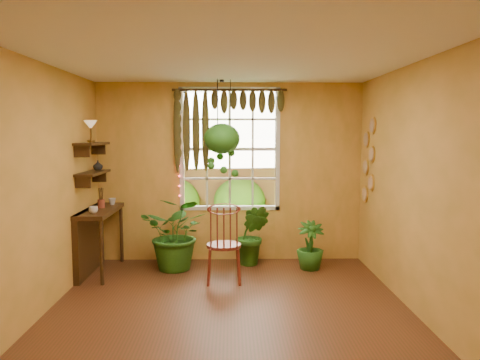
# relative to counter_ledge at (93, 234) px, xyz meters

# --- Properties ---
(floor) EXTENTS (4.50, 4.50, 0.00)m
(floor) POSITION_rel_counter_ledge_xyz_m (1.91, -1.60, -0.55)
(floor) COLOR #592A19
(floor) RESTS_ON ground
(ceiling) EXTENTS (4.50, 4.50, 0.00)m
(ceiling) POSITION_rel_counter_ledge_xyz_m (1.91, -1.60, 2.15)
(ceiling) COLOR white
(ceiling) RESTS_ON wall_back
(wall_back) EXTENTS (4.00, 0.00, 4.00)m
(wall_back) POSITION_rel_counter_ledge_xyz_m (1.91, 0.65, 0.80)
(wall_back) COLOR gold
(wall_back) RESTS_ON floor
(wall_left) EXTENTS (0.00, 4.50, 4.50)m
(wall_left) POSITION_rel_counter_ledge_xyz_m (-0.09, -1.60, 0.80)
(wall_left) COLOR gold
(wall_left) RESTS_ON floor
(wall_right) EXTENTS (0.00, 4.50, 4.50)m
(wall_right) POSITION_rel_counter_ledge_xyz_m (3.91, -1.60, 0.80)
(wall_right) COLOR gold
(wall_right) RESTS_ON floor
(window) EXTENTS (1.52, 0.10, 1.86)m
(window) POSITION_rel_counter_ledge_xyz_m (1.91, 0.68, 1.15)
(window) COLOR silver
(window) RESTS_ON wall_back
(valance_vine) EXTENTS (1.70, 0.12, 1.10)m
(valance_vine) POSITION_rel_counter_ledge_xyz_m (1.82, 0.56, 1.73)
(valance_vine) COLOR #3B2410
(valance_vine) RESTS_ON window
(string_lights) EXTENTS (0.03, 0.03, 1.54)m
(string_lights) POSITION_rel_counter_ledge_xyz_m (1.15, 0.59, 1.20)
(string_lights) COLOR #FF2633
(string_lights) RESTS_ON window
(wall_plates) EXTENTS (0.04, 0.32, 1.10)m
(wall_plates) POSITION_rel_counter_ledge_xyz_m (3.89, 0.19, 1.00)
(wall_plates) COLOR beige
(wall_plates) RESTS_ON wall_right
(counter_ledge) EXTENTS (0.40, 1.20, 0.90)m
(counter_ledge) POSITION_rel_counter_ledge_xyz_m (0.00, 0.00, 0.00)
(counter_ledge) COLOR #3B2410
(counter_ledge) RESTS_ON floor
(shelf_lower) EXTENTS (0.25, 0.90, 0.04)m
(shelf_lower) POSITION_rel_counter_ledge_xyz_m (0.03, 0.00, 0.85)
(shelf_lower) COLOR #3B2410
(shelf_lower) RESTS_ON wall_left
(shelf_upper) EXTENTS (0.25, 0.90, 0.04)m
(shelf_upper) POSITION_rel_counter_ledge_xyz_m (0.03, 0.00, 1.25)
(shelf_upper) COLOR #3B2410
(shelf_upper) RESTS_ON wall_left
(backyard) EXTENTS (14.00, 10.00, 12.00)m
(backyard) POSITION_rel_counter_ledge_xyz_m (2.15, 5.27, 0.73)
(backyard) COLOR #32601B
(backyard) RESTS_ON ground
(windsor_chair) EXTENTS (0.47, 0.50, 1.22)m
(windsor_chair) POSITION_rel_counter_ledge_xyz_m (1.83, -0.45, -0.20)
(windsor_chair) COLOR maroon
(windsor_chair) RESTS_ON floor
(potted_plant_left) EXTENTS (1.12, 1.03, 1.05)m
(potted_plant_left) POSITION_rel_counter_ledge_xyz_m (1.16, 0.11, -0.02)
(potted_plant_left) COLOR #1A4412
(potted_plant_left) RESTS_ON floor
(potted_plant_mid) EXTENTS (0.57, 0.49, 0.90)m
(potted_plant_mid) POSITION_rel_counter_ledge_xyz_m (2.24, 0.34, -0.10)
(potted_plant_mid) COLOR #1A4412
(potted_plant_mid) RESTS_ON floor
(potted_plant_right) EXTENTS (0.41, 0.41, 0.69)m
(potted_plant_right) POSITION_rel_counter_ledge_xyz_m (3.06, 0.10, -0.21)
(potted_plant_right) COLOR #1A4412
(potted_plant_right) RESTS_ON floor
(hanging_basket) EXTENTS (0.51, 0.51, 1.41)m
(hanging_basket) POSITION_rel_counter_ledge_xyz_m (1.80, 0.30, 1.29)
(hanging_basket) COLOR black
(hanging_basket) RESTS_ON ceiling
(cup_a) EXTENTS (0.15, 0.15, 0.09)m
(cup_a) POSITION_rel_counter_ledge_xyz_m (0.13, -0.36, 0.39)
(cup_a) COLOR silver
(cup_a) RESTS_ON counter_ledge
(cup_b) EXTENTS (0.13, 0.13, 0.10)m
(cup_b) POSITION_rel_counter_ledge_xyz_m (0.19, 0.37, 0.40)
(cup_b) COLOR beige
(cup_b) RESTS_ON counter_ledge
(brush_jar) EXTENTS (0.10, 0.10, 0.36)m
(brush_jar) POSITION_rel_counter_ledge_xyz_m (0.11, 0.08, 0.49)
(brush_jar) COLOR brown
(brush_jar) RESTS_ON counter_ledge
(shelf_vase) EXTENTS (0.15, 0.15, 0.14)m
(shelf_vase) POSITION_rel_counter_ledge_xyz_m (0.04, 0.22, 0.94)
(shelf_vase) COLOR #B2AD99
(shelf_vase) RESTS_ON shelf_lower
(tiffany_lamp) EXTENTS (0.18, 0.18, 0.30)m
(tiffany_lamp) POSITION_rel_counter_ledge_xyz_m (0.05, -0.10, 1.48)
(tiffany_lamp) COLOR brown
(tiffany_lamp) RESTS_ON shelf_upper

